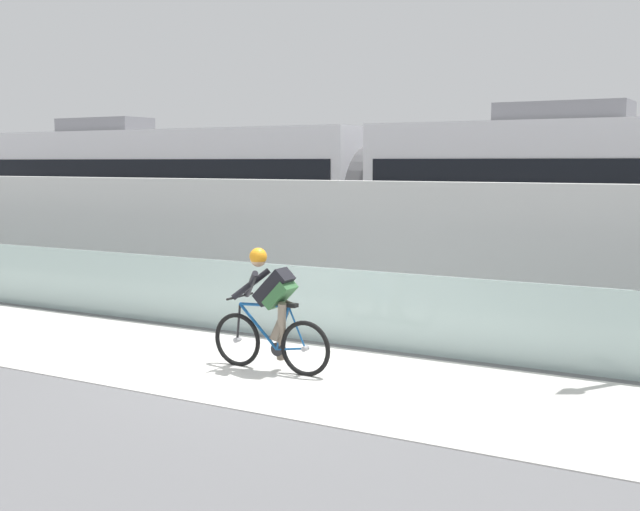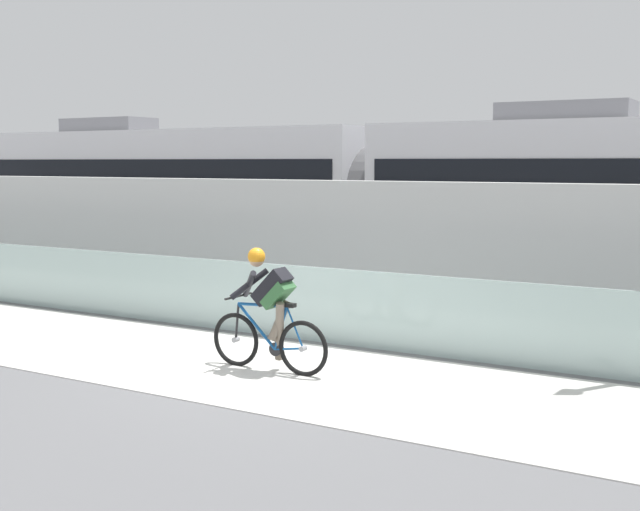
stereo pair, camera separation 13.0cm
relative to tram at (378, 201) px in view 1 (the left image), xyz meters
name	(u,v)px [view 1 (the left image)]	position (x,y,z in m)	size (l,w,h in m)	color
ground_plane	(273,371)	(1.78, -6.85, -1.89)	(200.00, 200.00, 0.00)	slate
bike_path_deck	(273,371)	(1.78, -6.85, -1.89)	(32.00, 3.20, 0.01)	silver
glass_parapet	(340,307)	(1.78, -5.00, -1.32)	(32.00, 0.05, 1.14)	#ADC6C1
concrete_barrier_wall	(391,253)	(1.78, -3.20, -0.70)	(32.00, 0.36, 2.40)	silver
tram_rail_near	(444,302)	(1.78, -0.72, -1.89)	(32.00, 0.08, 0.01)	#595654
tram_rail_far	(469,291)	(1.78, 0.72, -1.89)	(32.00, 0.08, 0.01)	#595654
tram	(378,201)	(0.00, 0.00, 0.00)	(22.56, 2.54, 3.81)	silver
cyclist_on_bike	(271,312)	(1.75, -6.85, -1.11)	(1.77, 0.58, 1.61)	black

